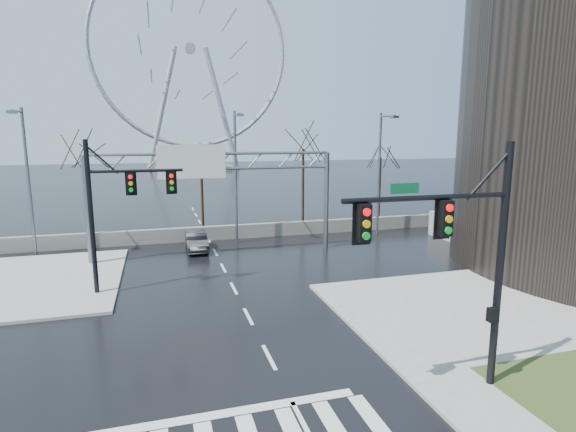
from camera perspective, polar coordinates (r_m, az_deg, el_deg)
name	(u,v)px	position (r m, az deg, el deg)	size (l,w,h in m)	color
ground	(269,357)	(17.61, -2.41, -17.46)	(260.00, 260.00, 0.00)	black
sidewalk_right_ext	(462,308)	(23.39, 21.26, -10.80)	(12.00, 10.00, 0.15)	gray
sidewalk_far	(27,283)	(29.28, -30.24, -7.31)	(10.00, 12.00, 0.15)	gray
grass_strip	(576,387)	(18.12, 32.75, -17.78)	(5.00, 4.00, 0.02)	#293A18
barrier_wall	(209,233)	(36.17, -10.04, -2.17)	(52.00, 0.50, 1.10)	slate
signal_mast_near	(465,246)	(14.58, 21.61, -3.61)	(5.52, 0.41, 8.00)	black
signal_mast_far	(114,202)	(24.46, -21.22, 1.63)	(4.72, 0.41, 8.00)	black
sign_gantry	(209,181)	(30.46, -9.96, 4.37)	(16.36, 0.40, 7.60)	slate
streetlight_left	(26,171)	(34.43, -30.31, 4.98)	(0.50, 2.55, 10.00)	slate
streetlight_mid	(236,167)	(33.89, -6.59, 6.22)	(0.50, 2.55, 10.00)	slate
streetlight_right	(381,164)	(37.80, 11.76, 6.48)	(0.50, 2.55, 10.00)	slate
tree_left	(87,164)	(39.09, -24.17, 6.05)	(3.75, 3.75, 7.50)	black
tree_center	(201,171)	(39.95, -10.96, 5.66)	(3.25, 3.25, 6.50)	black
tree_right	(303,158)	(40.74, 1.93, 7.40)	(3.90, 3.90, 7.80)	black
tree_far_right	(380,165)	(44.38, 11.65, 6.38)	(3.40, 3.40, 6.80)	black
ferris_wheel	(191,57)	(111.96, -12.27, 19.15)	(45.00, 6.00, 50.91)	gray
car	(196,241)	(33.12, -11.56, -3.12)	(1.44, 4.14, 1.36)	black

